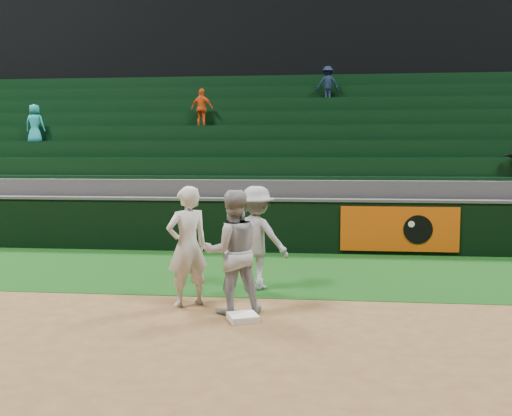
# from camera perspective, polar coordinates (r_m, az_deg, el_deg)

# --- Properties ---
(ground) EXTENTS (70.00, 70.00, 0.00)m
(ground) POSITION_cam_1_polar(r_m,az_deg,el_deg) (8.26, -2.29, -10.54)
(ground) COLOR brown
(ground) RESTS_ON ground
(foul_grass) EXTENTS (36.00, 4.20, 0.01)m
(foul_grass) POSITION_cam_1_polar(r_m,az_deg,el_deg) (11.15, -0.00, -6.30)
(foul_grass) COLOR #0D350E
(foul_grass) RESTS_ON ground
(upper_deck) EXTENTS (40.00, 12.00, 12.00)m
(upper_deck) POSITION_cam_1_polar(r_m,az_deg,el_deg) (25.60, 3.60, 13.82)
(upper_deck) COLOR black
(upper_deck) RESTS_ON ground
(first_base) EXTENTS (0.50, 0.50, 0.09)m
(first_base) POSITION_cam_1_polar(r_m,az_deg,el_deg) (7.95, -1.32, -10.87)
(first_base) COLOR white
(first_base) RESTS_ON ground
(first_baseman) EXTENTS (0.78, 0.74, 1.80)m
(first_baseman) POSITION_cam_1_polar(r_m,az_deg,el_deg) (8.58, -6.88, -3.81)
(first_baseman) COLOR silver
(first_baseman) RESTS_ON ground
(baserunner) EXTENTS (1.03, 0.92, 1.77)m
(baserunner) POSITION_cam_1_polar(r_m,az_deg,el_deg) (8.14, -2.36, -4.40)
(baserunner) COLOR #9699A0
(baserunner) RESTS_ON ground
(base_coach) EXTENTS (1.26, 0.97, 1.73)m
(base_coach) POSITION_cam_1_polar(r_m,az_deg,el_deg) (9.56, 0.01, -2.98)
(base_coach) COLOR #9597A1
(base_coach) RESTS_ON foul_grass
(field_wall) EXTENTS (36.00, 0.45, 1.25)m
(field_wall) POSITION_cam_1_polar(r_m,az_deg,el_deg) (13.20, 1.14, -1.69)
(field_wall) COLOR black
(field_wall) RESTS_ON ground
(stadium_seating) EXTENTS (36.00, 5.95, 5.12)m
(stadium_seating) POSITION_cam_1_polar(r_m,az_deg,el_deg) (16.87, 2.19, 3.51)
(stadium_seating) COLOR #39393C
(stadium_seating) RESTS_ON ground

